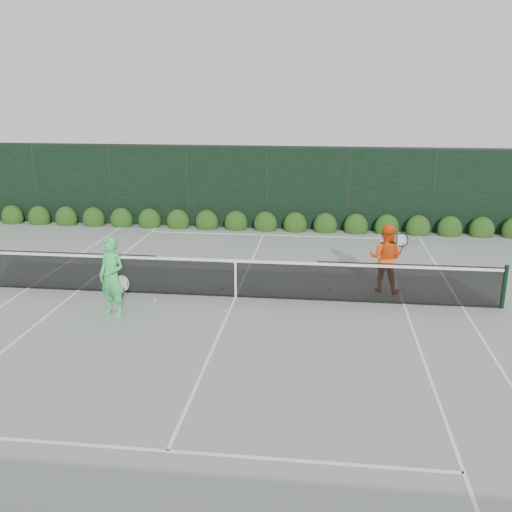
# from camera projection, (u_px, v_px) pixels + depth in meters

# --- Properties ---
(ground) EXTENTS (80.00, 80.00, 0.00)m
(ground) POSITION_uv_depth(u_px,v_px,m) (236.00, 297.00, 14.28)
(ground) COLOR gray
(ground) RESTS_ON ground
(tennis_net) EXTENTS (12.90, 0.10, 1.07)m
(tennis_net) POSITION_uv_depth(u_px,v_px,m) (235.00, 277.00, 14.13)
(tennis_net) COLOR black
(tennis_net) RESTS_ON ground
(player_woman) EXTENTS (0.79, 0.67, 1.85)m
(player_woman) POSITION_uv_depth(u_px,v_px,m) (112.00, 277.00, 12.90)
(player_woman) COLOR #40DA68
(player_woman) RESTS_ON ground
(player_man) EXTENTS (1.03, 0.91, 1.76)m
(player_man) POSITION_uv_depth(u_px,v_px,m) (386.00, 258.00, 14.47)
(player_man) COLOR #FF5D15
(player_man) RESTS_ON ground
(court_lines) EXTENTS (11.03, 23.83, 0.01)m
(court_lines) POSITION_uv_depth(u_px,v_px,m) (236.00, 297.00, 14.28)
(court_lines) COLOR white
(court_lines) RESTS_ON ground
(windscreen_fence) EXTENTS (32.00, 21.07, 3.06)m
(windscreen_fence) POSITION_uv_depth(u_px,v_px,m) (214.00, 272.00, 11.27)
(windscreen_fence) COLOR black
(windscreen_fence) RESTS_ON ground
(hedge_row) EXTENTS (31.66, 0.65, 0.94)m
(hedge_row) POSITION_uv_depth(u_px,v_px,m) (265.00, 224.00, 21.03)
(hedge_row) COLOR #1A3B10
(hedge_row) RESTS_ON ground
(tennis_balls) EXTENTS (5.10, 2.09, 0.07)m
(tennis_balls) POSITION_uv_depth(u_px,v_px,m) (215.00, 293.00, 14.46)
(tennis_balls) COLOR #D9E933
(tennis_balls) RESTS_ON ground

